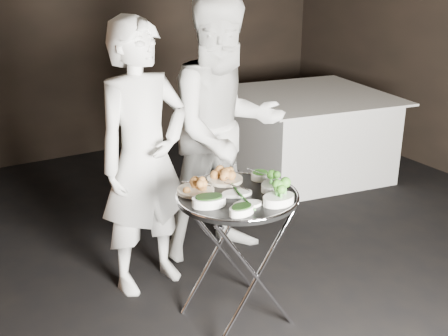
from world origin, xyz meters
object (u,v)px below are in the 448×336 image
serving_tray (237,196)px  waiter_right (225,130)px  tray_stand (237,253)px  dining_table (309,134)px  waiter_left (144,159)px

serving_tray → waiter_right: 0.88m
tray_stand → dining_table: dining_table is taller
waiter_left → dining_table: waiter_left is taller
serving_tray → dining_table: 2.69m
tray_stand → waiter_right: bearing=64.0°
serving_tray → waiter_left: (-0.29, 0.67, 0.07)m
waiter_left → waiter_right: (0.67, 0.12, 0.06)m
tray_stand → serving_tray: size_ratio=1.16×
serving_tray → waiter_right: (0.38, 0.79, 0.13)m
tray_stand → dining_table: (1.97, 1.78, -0.04)m
tray_stand → waiter_right: waiter_right is taller
waiter_left → waiter_right: waiter_right is taller
serving_tray → dining_table: size_ratio=0.49×
tray_stand → dining_table: bearing=42.1°
waiter_right → dining_table: waiter_right is taller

